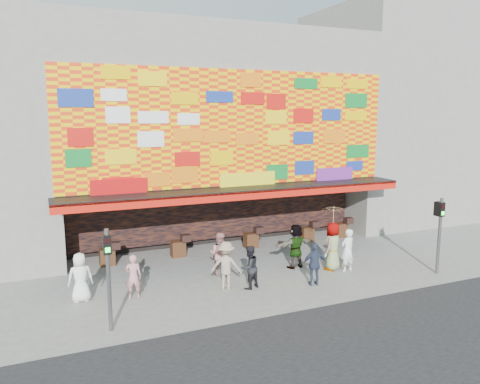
% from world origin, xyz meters
% --- Properties ---
extents(ground, '(90.00, 90.00, 0.00)m').
position_xyz_m(ground, '(0.00, 0.00, 0.00)').
color(ground, slate).
rests_on(ground, ground).
extents(road_strip, '(30.00, 8.00, 0.02)m').
position_xyz_m(road_strip, '(0.00, -6.50, 0.01)').
color(road_strip, black).
rests_on(road_strip, ground).
extents(shop_building, '(15.20, 9.40, 10.00)m').
position_xyz_m(shop_building, '(0.00, 8.18, 5.23)').
color(shop_building, gray).
rests_on(shop_building, ground).
extents(neighbor_right, '(11.00, 8.00, 12.00)m').
position_xyz_m(neighbor_right, '(13.00, 8.00, 6.00)').
color(neighbor_right, gray).
rests_on(neighbor_right, ground).
extents(signal_left, '(0.22, 0.20, 3.00)m').
position_xyz_m(signal_left, '(-6.20, -1.50, 1.86)').
color(signal_left, '#59595B').
rests_on(signal_left, ground).
extents(signal_right, '(0.22, 0.20, 3.00)m').
position_xyz_m(signal_right, '(6.20, -1.50, 1.86)').
color(signal_right, '#59595B').
rests_on(signal_right, ground).
extents(ped_a, '(0.81, 0.54, 1.65)m').
position_xyz_m(ped_a, '(-6.80, 1.08, 0.83)').
color(ped_a, white).
rests_on(ped_a, ground).
extents(ped_b, '(0.62, 0.47, 1.53)m').
position_xyz_m(ped_b, '(-5.14, 0.64, 0.76)').
color(ped_b, '#C47E84').
rests_on(ped_b, ground).
extents(ped_c, '(0.92, 0.82, 1.56)m').
position_xyz_m(ped_c, '(-1.19, -0.06, 0.78)').
color(ped_c, black).
rests_on(ped_c, ground).
extents(ped_d, '(1.28, 1.11, 1.72)m').
position_xyz_m(ped_d, '(-1.95, 0.23, 0.86)').
color(ped_d, gray).
rests_on(ped_d, ground).
extents(ped_e, '(0.99, 0.60, 1.58)m').
position_xyz_m(ped_e, '(1.12, -0.70, 0.79)').
color(ped_e, '#2E3850').
rests_on(ped_e, ground).
extents(ped_f, '(1.72, 0.70, 1.80)m').
position_xyz_m(ped_f, '(1.48, 1.30, 0.90)').
color(ped_f, gray).
rests_on(ped_f, ground).
extents(ped_g, '(1.12, 1.01, 1.92)m').
position_xyz_m(ped_g, '(2.71, 0.50, 0.96)').
color(ped_g, gray).
rests_on(ped_g, ground).
extents(ped_h, '(0.68, 0.50, 1.70)m').
position_xyz_m(ped_h, '(3.14, 0.13, 0.85)').
color(ped_h, white).
rests_on(ped_h, ground).
extents(ped_i, '(1.03, 1.00, 1.67)m').
position_xyz_m(ped_i, '(-1.65, 1.70, 0.84)').
color(ped_i, tan).
rests_on(ped_i, ground).
extents(parasol, '(0.99, 1.01, 1.84)m').
position_xyz_m(parasol, '(2.71, 0.50, 2.14)').
color(parasol, '#FFE6A0').
rests_on(parasol, ground).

